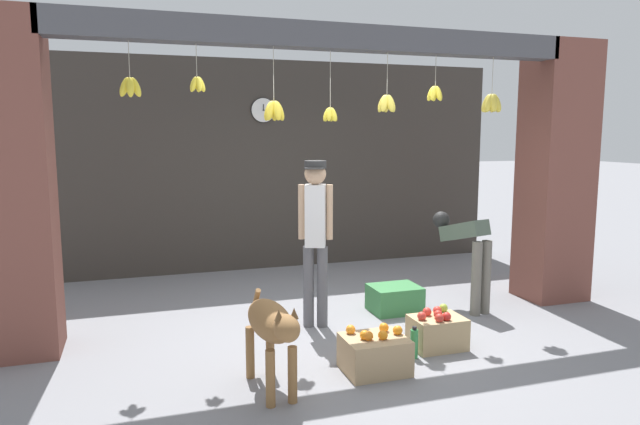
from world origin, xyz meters
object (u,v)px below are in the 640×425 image
dog (272,326)px  worker_stooping (467,247)px  fruit_crate_apples (437,331)px  fruit_crate_oranges (375,353)px  water_bottle (414,343)px  produce_box_green (395,299)px  shopkeeper (315,230)px  wall_clock (263,110)px

dog → worker_stooping: 2.90m
worker_stooping → fruit_crate_apples: 1.42m
fruit_crate_oranges → dog: bearing=-173.0°
dog → worker_stooping: (2.55, 1.37, 0.18)m
water_bottle → worker_stooping: bearing=42.3°
worker_stooping → produce_box_green: 0.99m
shopkeeper → water_bottle: (0.57, -1.06, -0.87)m
dog → produce_box_green: (1.75, 1.52, -0.38)m
wall_clock → dog: bearing=-101.9°
worker_stooping → fruit_crate_apples: bearing=-145.5°
fruit_crate_oranges → wall_clock: (-0.06, 3.88, 2.13)m
dog → shopkeeper: 1.61m
fruit_crate_apples → worker_stooping: bearing=46.7°
dog → wall_clock: wall_clock is taller
dog → shopkeeper: shopkeeper is taller
fruit_crate_oranges → produce_box_green: 1.65m
dog → water_bottle: 1.42m
wall_clock → water_bottle: bearing=-82.3°
dog → shopkeeper: (0.77, 1.33, 0.48)m
fruit_crate_apples → produce_box_green: (0.10, 1.11, -0.01)m
fruit_crate_oranges → wall_clock: 4.42m
fruit_crate_apples → fruit_crate_oranges: bearing=-158.0°
shopkeeper → worker_stooping: bearing=-156.9°
dog → worker_stooping: worker_stooping is taller
dog → fruit_crate_apples: 1.74m
wall_clock → produce_box_green: bearing=-69.6°
fruit_crate_apples → produce_box_green: size_ratio=0.89×
worker_stooping → water_bottle: worker_stooping is taller
worker_stooping → fruit_crate_oranges: bearing=-154.9°
shopkeeper → fruit_crate_oranges: bearing=117.8°
produce_box_green → water_bottle: produce_box_green is taller
shopkeeper → produce_box_green: (0.98, 0.19, -0.86)m
fruit_crate_apples → wall_clock: (-0.82, 3.57, 2.13)m
dog → worker_stooping: size_ratio=0.96×
fruit_crate_oranges → fruit_crate_apples: bearing=22.0°
fruit_crate_apples → water_bottle: size_ratio=1.68×
produce_box_green → wall_clock: bearing=110.4°
fruit_crate_oranges → wall_clock: bearing=90.9°
shopkeeper → water_bottle: shopkeeper is taller
shopkeeper → worker_stooping: size_ratio=1.60×
shopkeeper → produce_box_green: shopkeeper is taller
shopkeeper → wall_clock: (0.07, 2.66, 1.28)m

